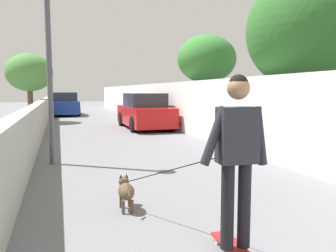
{
  "coord_description": "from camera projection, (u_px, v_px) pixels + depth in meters",
  "views": [
    {
      "loc": [
        0.1,
        2.02,
        1.64
      ],
      "look_at": [
        5.96,
        0.11,
        1.0
      ],
      "focal_mm": 36.08,
      "sensor_mm": 36.0,
      "label": 1
    }
  ],
  "objects": [
    {
      "name": "fence_right",
      "position": [
        190.0,
        108.0,
        12.79
      ],
      "size": [
        48.0,
        0.3,
        2.0
      ],
      "primitive_type": "cube",
      "color": "white",
      "rests_on": "ground"
    },
    {
      "name": "wall_left",
      "position": [
        36.0,
        122.0,
        11.15
      ],
      "size": [
        48.0,
        0.3,
        1.21
      ],
      "primitive_type": "cube",
      "color": "#999E93",
      "rests_on": "ground"
    },
    {
      "name": "tree_right_near",
      "position": [
        302.0,
        32.0,
        8.69
      ],
      "size": [
        2.82,
        2.82,
        4.63
      ],
      "color": "brown",
      "rests_on": "ground"
    },
    {
      "name": "car_near",
      "position": [
        145.0,
        112.0,
        14.89
      ],
      "size": [
        4.28,
        1.8,
        1.54
      ],
      "color": "#B71414",
      "rests_on": "ground"
    },
    {
      "name": "tree_left_distant",
      "position": [
        29.0,
        73.0,
        17.36
      ],
      "size": [
        2.35,
        2.35,
        3.56
      ],
      "color": "brown",
      "rests_on": "ground"
    },
    {
      "name": "ground_plane",
      "position": [
        111.0,
        131.0,
        13.94
      ],
      "size": [
        80.0,
        80.0,
        0.0
      ],
      "primitive_type": "plane",
      "color": "slate"
    },
    {
      "name": "skateboard",
      "position": [
        235.0,
        249.0,
        3.38
      ],
      "size": [
        0.81,
        0.25,
        0.08
      ],
      "color": "maroon",
      "rests_on": "ground"
    },
    {
      "name": "lamp_post",
      "position": [
        48.0,
        17.0,
        7.29
      ],
      "size": [
        0.36,
        0.36,
        4.78
      ],
      "color": "#4C4C51",
      "rests_on": "ground"
    },
    {
      "name": "person_skateboarder",
      "position": [
        237.0,
        148.0,
        3.27
      ],
      "size": [
        0.24,
        0.71,
        1.72
      ],
      "color": "black",
      "rests_on": "skateboard"
    },
    {
      "name": "tree_right_mid",
      "position": [
        207.0,
        60.0,
        13.87
      ],
      "size": [
        2.42,
        2.42,
        3.93
      ],
      "color": "brown",
      "rests_on": "ground"
    },
    {
      "name": "car_far",
      "position": [
        65.0,
        105.0,
        22.88
      ],
      "size": [
        4.3,
        1.8,
        1.54
      ],
      "color": "navy",
      "rests_on": "ground"
    },
    {
      "name": "dog",
      "position": [
        126.0,
        190.0,
        4.66
      ],
      "size": [
        1.94,
        0.92,
        1.06
      ],
      "color": "brown",
      "rests_on": "ground"
    }
  ]
}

